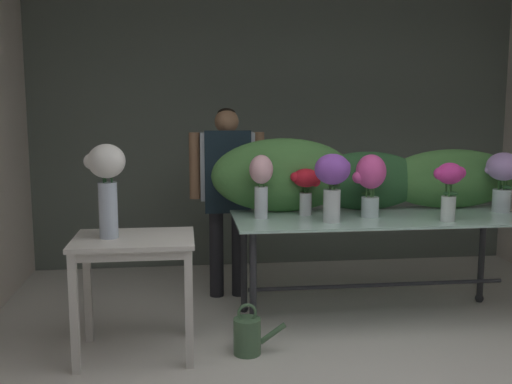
{
  "coord_description": "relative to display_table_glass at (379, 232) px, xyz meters",
  "views": [
    {
      "loc": [
        -0.94,
        -2.45,
        1.61
      ],
      "look_at": [
        -0.45,
        1.55,
        1.03
      ],
      "focal_mm": 41.09,
      "sensor_mm": 36.0,
      "label": 1
    }
  ],
  "objects": [
    {
      "name": "ground_plane",
      "position": [
        -0.5,
        0.05,
        -0.68
      ],
      "size": [
        7.65,
        7.65,
        0.0
      ],
      "primitive_type": "plane",
      "color": "silver"
    },
    {
      "name": "wall_back",
      "position": [
        -0.5,
        1.79,
        0.8
      ],
      "size": [
        4.98,
        0.12,
        2.96
      ],
      "primitive_type": "cube",
      "color": "slate",
      "rests_on": "ground"
    },
    {
      "name": "display_table_glass",
      "position": [
        0.0,
        0.0,
        0.0
      ],
      "size": [
        2.18,
        0.81,
        0.81
      ],
      "color": "#ACD6C6",
      "rests_on": "ground"
    },
    {
      "name": "side_table_white",
      "position": [
        -1.77,
        -0.4,
        -0.01
      ],
      "size": [
        0.77,
        0.59,
        0.78
      ],
      "color": "silver",
      "rests_on": "ground"
    },
    {
      "name": "florist",
      "position": [
        -1.08,
        0.72,
        0.31
      ],
      "size": [
        0.63,
        0.24,
        1.6
      ],
      "color": "#232328",
      "rests_on": "ground"
    },
    {
      "name": "foliage_backdrop",
      "position": [
        -0.12,
        0.28,
        0.38
      ],
      "size": [
        2.49,
        0.3,
        0.57
      ],
      "color": "#477F3D",
      "rests_on": "display_table_glass"
    },
    {
      "name": "vase_fuchsia_ranunculus",
      "position": [
        -0.09,
        -0.01,
        0.4
      ],
      "size": [
        0.25,
        0.22,
        0.46
      ],
      "color": "silver",
      "rests_on": "display_table_glass"
    },
    {
      "name": "vase_blush_tulips",
      "position": [
        -0.89,
        0.03,
        0.4
      ],
      "size": [
        0.17,
        0.17,
        0.47
      ],
      "color": "silver",
      "rests_on": "display_table_glass"
    },
    {
      "name": "vase_magenta_roses",
      "position": [
        0.42,
        -0.25,
        0.39
      ],
      "size": [
        0.22,
        0.18,
        0.42
      ],
      "color": "silver",
      "rests_on": "display_table_glass"
    },
    {
      "name": "vase_violet_stock",
      "position": [
        -0.41,
        -0.17,
        0.43
      ],
      "size": [
        0.25,
        0.25,
        0.48
      ],
      "color": "silver",
      "rests_on": "display_table_glass"
    },
    {
      "name": "vase_crimson_freesia",
      "position": [
        -0.54,
        0.12,
        0.35
      ],
      "size": [
        0.23,
        0.2,
        0.35
      ],
      "color": "silver",
      "rests_on": "display_table_glass"
    },
    {
      "name": "vase_lilac_snapdragons",
      "position": [
        0.99,
        0.07,
        0.41
      ],
      "size": [
        0.27,
        0.25,
        0.46
      ],
      "color": "silver",
      "rests_on": "display_table_glass"
    },
    {
      "name": "vase_white_roses_tall",
      "position": [
        -1.93,
        -0.4,
        0.47
      ],
      "size": [
        0.26,
        0.23,
        0.6
      ],
      "color": "silver",
      "rests_on": "side_table_white"
    },
    {
      "name": "watering_can",
      "position": [
        -1.04,
        -0.5,
        -0.56
      ],
      "size": [
        0.35,
        0.18,
        0.34
      ],
      "color": "#4C704C",
      "rests_on": "ground"
    }
  ]
}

